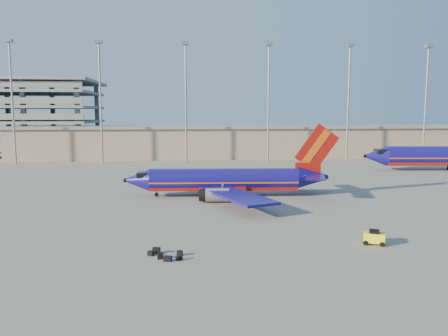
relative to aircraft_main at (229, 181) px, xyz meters
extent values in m
plane|color=slate|center=(-1.06, -2.37, -2.25)|extent=(220.00, 220.00, 0.00)
cube|color=gray|center=(8.94, 55.63, 1.75)|extent=(120.00, 15.00, 8.00)
cube|color=slate|center=(8.94, 55.63, 5.95)|extent=(122.00, 16.00, 0.60)
cube|color=slate|center=(-63.06, 84.63, 8.25)|extent=(1.20, 1.20, 21.00)
cylinder|color=gray|center=(-46.06, 43.63, 11.75)|extent=(0.44, 0.44, 28.00)
cube|color=gray|center=(-46.06, 43.63, 26.05)|extent=(1.60, 1.60, 0.70)
cylinder|color=gray|center=(-26.06, 43.63, 11.75)|extent=(0.44, 0.44, 28.00)
cube|color=gray|center=(-26.06, 43.63, 26.05)|extent=(1.60, 1.60, 0.70)
cylinder|color=gray|center=(-6.06, 43.63, 11.75)|extent=(0.44, 0.44, 28.00)
cube|color=gray|center=(-6.06, 43.63, 26.05)|extent=(1.60, 1.60, 0.70)
cylinder|color=gray|center=(13.94, 43.63, 11.75)|extent=(0.44, 0.44, 28.00)
cube|color=gray|center=(13.94, 43.63, 26.05)|extent=(1.60, 1.60, 0.70)
cylinder|color=gray|center=(33.94, 43.63, 11.75)|extent=(0.44, 0.44, 28.00)
cube|color=gray|center=(33.94, 43.63, 26.05)|extent=(1.60, 1.60, 0.70)
cylinder|color=gray|center=(53.94, 43.63, 11.75)|extent=(0.44, 0.44, 28.00)
cube|color=gray|center=(53.94, 43.63, 26.05)|extent=(1.60, 1.60, 0.70)
cylinder|color=navy|center=(-0.74, 0.04, 0.14)|extent=(21.39, 4.33, 3.28)
cube|color=maroon|center=(-0.74, 0.04, -0.70)|extent=(21.36, 3.71, 1.15)
cube|color=#DC5612|center=(-0.74, 0.04, -0.08)|extent=(21.39, 4.36, 0.19)
cone|color=navy|center=(-13.21, 0.66, 0.14)|extent=(3.88, 3.46, 3.28)
cube|color=black|center=(-12.06, 0.60, 0.98)|extent=(2.24, 2.40, 0.71)
cone|color=navy|center=(12.17, -0.60, 0.45)|extent=(4.76, 3.50, 3.28)
cube|color=maroon|center=(11.46, -0.57, 1.65)|extent=(3.74, 0.67, 1.95)
cube|color=maroon|center=(12.70, -0.63, 4.75)|extent=(6.51, 0.61, 7.07)
cube|color=#DC5612|center=(12.52, -0.62, 4.75)|extent=(4.34, 0.59, 5.54)
cube|color=navy|center=(11.96, 2.42, 0.94)|extent=(3.52, 6.02, 0.19)
cube|color=navy|center=(11.66, -3.59, 0.94)|extent=(4.02, 6.16, 0.19)
cube|color=navy|center=(0.97, 7.75, -0.65)|extent=(10.15, 14.24, 0.31)
cube|color=navy|center=(0.20, -7.81, -0.65)|extent=(9.08, 14.40, 0.31)
cube|color=maroon|center=(-0.30, 0.02, -1.05)|extent=(5.48, 3.71, 0.89)
cylinder|color=gray|center=(-1.58, 4.69, -1.23)|extent=(3.28, 2.02, 1.86)
cylinder|color=gray|center=(-2.03, -4.51, -1.23)|extent=(3.28, 2.02, 1.86)
cylinder|color=gray|center=(-10.47, 0.52, -1.76)|extent=(0.22, 0.22, 0.97)
cylinder|color=black|center=(-10.47, 0.52, -1.97)|extent=(0.58, 0.25, 0.57)
cylinder|color=black|center=(0.70, 2.27, -1.88)|extent=(0.77, 0.52, 0.74)
cylinder|color=black|center=(0.47, -2.33, -1.88)|extent=(0.77, 0.52, 0.74)
cone|color=navy|center=(33.36, 25.76, 0.76)|extent=(5.00, 4.50, 4.12)
cube|color=black|center=(34.80, 25.64, 1.82)|extent=(2.90, 3.11, 0.89)
cube|color=#FBF816|center=(10.96, -24.62, -1.58)|extent=(2.13, 1.71, 0.89)
cube|color=black|center=(10.96, -24.62, -1.05)|extent=(1.20, 1.25, 0.31)
cylinder|color=black|center=(10.50, -23.90, -2.02)|extent=(0.49, 0.33, 0.46)
cylinder|color=black|center=(10.12, -24.80, -2.02)|extent=(0.49, 0.33, 0.46)
cylinder|color=black|center=(11.81, -24.45, -2.02)|extent=(0.49, 0.33, 0.46)
cylinder|color=black|center=(11.43, -25.35, -2.02)|extent=(0.49, 0.33, 0.46)
cube|color=black|center=(-7.75, -27.55, -2.03)|extent=(0.71, 0.54, 0.43)
cube|color=black|center=(-8.38, -26.92, -1.99)|extent=(0.51, 0.45, 0.51)
cube|color=black|center=(-6.82, -27.42, -2.06)|extent=(0.59, 0.52, 0.38)
cube|color=black|center=(-9.23, -26.02, -2.05)|extent=(0.60, 0.54, 0.40)
cube|color=black|center=(-8.80, -25.43, -1.99)|extent=(0.70, 0.45, 0.52)
cube|color=black|center=(-6.79, -26.19, -2.03)|extent=(0.52, 0.42, 0.43)
camera|label=1|loc=(-6.15, -62.17, 9.78)|focal=35.00mm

